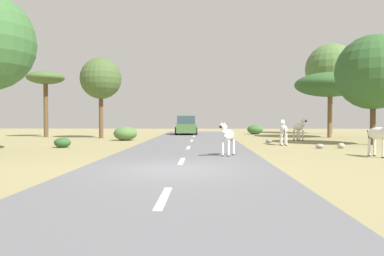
% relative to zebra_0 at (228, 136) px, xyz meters
% --- Properties ---
extents(ground_plane, '(90.00, 90.00, 0.00)m').
position_rel_zebra_0_xyz_m(ground_plane, '(-1.84, -3.89, -0.86)').
color(ground_plane, '#8E8456').
extents(road, '(6.00, 64.00, 0.05)m').
position_rel_zebra_0_xyz_m(road, '(-1.73, -3.89, -0.84)').
color(road, slate).
rests_on(road, ground_plane).
extents(lane_markings, '(0.16, 56.00, 0.01)m').
position_rel_zebra_0_xyz_m(lane_markings, '(-1.73, -4.89, -0.81)').
color(lane_markings, silver).
rests_on(lane_markings, road).
extents(zebra_0, '(0.79, 1.36, 1.36)m').
position_rel_zebra_0_xyz_m(zebra_0, '(0.00, 0.00, 0.00)').
color(zebra_0, silver).
rests_on(zebra_0, road).
extents(zebra_1, '(0.55, 1.60, 1.51)m').
position_rel_zebra_0_xyz_m(zebra_1, '(3.68, 6.77, 0.04)').
color(zebra_1, silver).
rests_on(zebra_1, ground_plane).
extents(zebra_2, '(0.74, 1.63, 1.57)m').
position_rel_zebra_0_xyz_m(zebra_2, '(5.71, 11.17, 0.08)').
color(zebra_2, silver).
rests_on(zebra_2, ground_plane).
extents(zebra_3, '(0.84, 1.56, 1.55)m').
position_rel_zebra_0_xyz_m(zebra_3, '(6.08, 0.09, 0.06)').
color(zebra_3, silver).
rests_on(zebra_3, ground_plane).
extents(car_0, '(2.23, 4.44, 1.74)m').
position_rel_zebra_0_xyz_m(car_0, '(-2.58, 20.03, -0.01)').
color(car_0, '#476B38').
rests_on(car_0, road).
extents(tree_0, '(5.55, 5.55, 5.24)m').
position_rel_zebra_0_xyz_m(tree_0, '(9.25, 15.43, 3.39)').
color(tree_0, brown).
rests_on(tree_0, ground_plane).
extents(tree_1, '(4.96, 4.96, 8.92)m').
position_rel_zebra_0_xyz_m(tree_1, '(11.70, 22.40, 5.56)').
color(tree_1, brown).
rests_on(tree_1, ground_plane).
extents(tree_3, '(4.32, 4.32, 6.40)m').
position_rel_zebra_0_xyz_m(tree_3, '(8.94, 7.12, 3.37)').
color(tree_3, '#4C3823').
rests_on(tree_3, ground_plane).
extents(tree_4, '(3.20, 3.20, 6.27)m').
position_rel_zebra_0_xyz_m(tree_4, '(-8.95, 13.99, 3.78)').
color(tree_4, brown).
rests_on(tree_4, ground_plane).
extents(tree_6, '(3.03, 3.03, 5.45)m').
position_rel_zebra_0_xyz_m(tree_6, '(-14.01, 15.60, 3.91)').
color(tree_6, brown).
rests_on(tree_6, ground_plane).
extents(bush_0, '(1.64, 1.47, 0.98)m').
position_rel_zebra_0_xyz_m(bush_0, '(-6.43, 11.06, -0.37)').
color(bush_0, '#4C7038').
rests_on(bush_0, ground_plane).
extents(bush_1, '(0.88, 0.79, 0.53)m').
position_rel_zebra_0_xyz_m(bush_1, '(-8.43, 4.62, -0.60)').
color(bush_1, '#2D5628').
rests_on(bush_1, ground_plane).
extents(bush_2, '(1.53, 1.37, 0.92)m').
position_rel_zebra_0_xyz_m(bush_2, '(4.12, 21.55, -0.40)').
color(bush_2, '#386633').
rests_on(bush_2, ground_plane).
extents(rock_0, '(0.42, 0.37, 0.24)m').
position_rel_zebra_0_xyz_m(rock_0, '(5.04, 4.44, -0.74)').
color(rock_0, gray).
rests_on(rock_0, ground_plane).
extents(rock_1, '(0.37, 0.36, 0.28)m').
position_rel_zebra_0_xyz_m(rock_1, '(6.17, 4.52, -0.72)').
color(rock_1, '#A89E8C').
rests_on(rock_1, ground_plane).
extents(rock_2, '(0.39, 0.31, 0.25)m').
position_rel_zebra_0_xyz_m(rock_2, '(3.17, 8.58, -0.74)').
color(rock_2, gray).
rests_on(rock_2, ground_plane).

